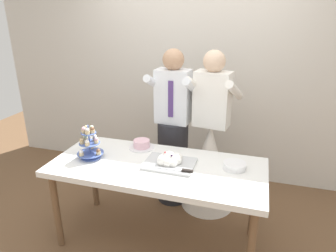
{
  "coord_description": "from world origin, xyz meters",
  "views": [
    {
      "loc": [
        0.75,
        -2.16,
        1.98
      ],
      "look_at": [
        0.05,
        0.15,
        1.07
      ],
      "focal_mm": 32.55,
      "sensor_mm": 36.0,
      "label": 1
    }
  ],
  "objects_px": {
    "person_bride": "(209,156)",
    "person_groom": "(173,137)",
    "main_cake_tray": "(170,161)",
    "dessert_table": "(157,172)",
    "round_cake": "(142,144)",
    "plate_stack": "(235,166)",
    "cupcake_stand": "(90,144)"
  },
  "relations": [
    {
      "from": "main_cake_tray",
      "to": "person_bride",
      "type": "distance_m",
      "value": 0.74
    },
    {
      "from": "person_groom",
      "to": "person_bride",
      "type": "relative_size",
      "value": 1.0
    },
    {
      "from": "cupcake_stand",
      "to": "round_cake",
      "type": "distance_m",
      "value": 0.49
    },
    {
      "from": "dessert_table",
      "to": "person_bride",
      "type": "relative_size",
      "value": 1.08
    },
    {
      "from": "cupcake_stand",
      "to": "dessert_table",
      "type": "bearing_deg",
      "value": 4.08
    },
    {
      "from": "plate_stack",
      "to": "round_cake",
      "type": "xyz_separation_m",
      "value": [
        -0.88,
        0.16,
        0.01
      ]
    },
    {
      "from": "main_cake_tray",
      "to": "plate_stack",
      "type": "height_order",
      "value": "main_cake_tray"
    },
    {
      "from": "dessert_table",
      "to": "cupcake_stand",
      "type": "bearing_deg",
      "value": -175.92
    },
    {
      "from": "round_cake",
      "to": "person_groom",
      "type": "distance_m",
      "value": 0.44
    },
    {
      "from": "person_groom",
      "to": "round_cake",
      "type": "bearing_deg",
      "value": -116.37
    },
    {
      "from": "plate_stack",
      "to": "person_groom",
      "type": "distance_m",
      "value": 0.88
    },
    {
      "from": "cupcake_stand",
      "to": "plate_stack",
      "type": "bearing_deg",
      "value": 7.53
    },
    {
      "from": "plate_stack",
      "to": "person_groom",
      "type": "xyz_separation_m",
      "value": [
        -0.68,
        0.55,
        -0.06
      ]
    },
    {
      "from": "cupcake_stand",
      "to": "person_groom",
      "type": "relative_size",
      "value": 0.18
    },
    {
      "from": "round_cake",
      "to": "person_groom",
      "type": "height_order",
      "value": "person_groom"
    },
    {
      "from": "cupcake_stand",
      "to": "round_cake",
      "type": "height_order",
      "value": "cupcake_stand"
    },
    {
      "from": "dessert_table",
      "to": "person_groom",
      "type": "distance_m",
      "value": 0.68
    },
    {
      "from": "main_cake_tray",
      "to": "round_cake",
      "type": "xyz_separation_m",
      "value": [
        -0.35,
        0.26,
        -0.01
      ]
    },
    {
      "from": "cupcake_stand",
      "to": "plate_stack",
      "type": "relative_size",
      "value": 1.59
    },
    {
      "from": "person_bride",
      "to": "person_groom",
      "type": "bearing_deg",
      "value": -178.67
    },
    {
      "from": "main_cake_tray",
      "to": "round_cake",
      "type": "bearing_deg",
      "value": 143.82
    },
    {
      "from": "dessert_table",
      "to": "main_cake_tray",
      "type": "height_order",
      "value": "main_cake_tray"
    },
    {
      "from": "person_groom",
      "to": "cupcake_stand",
      "type": "bearing_deg",
      "value": -127.46
    },
    {
      "from": "round_cake",
      "to": "main_cake_tray",
      "type": "bearing_deg",
      "value": -36.18
    },
    {
      "from": "person_bride",
      "to": "plate_stack",
      "type": "bearing_deg",
      "value": -62.47
    },
    {
      "from": "dessert_table",
      "to": "person_groom",
      "type": "xyz_separation_m",
      "value": [
        -0.05,
        0.67,
        0.05
      ]
    },
    {
      "from": "round_cake",
      "to": "person_bride",
      "type": "bearing_deg",
      "value": 34.41
    },
    {
      "from": "dessert_table",
      "to": "person_groom",
      "type": "height_order",
      "value": "person_groom"
    },
    {
      "from": "person_bride",
      "to": "cupcake_stand",
      "type": "bearing_deg",
      "value": -142.38
    },
    {
      "from": "round_cake",
      "to": "person_bride",
      "type": "relative_size",
      "value": 0.14
    },
    {
      "from": "person_bride",
      "to": "main_cake_tray",
      "type": "bearing_deg",
      "value": -109.47
    },
    {
      "from": "plate_stack",
      "to": "person_bride",
      "type": "distance_m",
      "value": 0.67
    }
  ]
}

